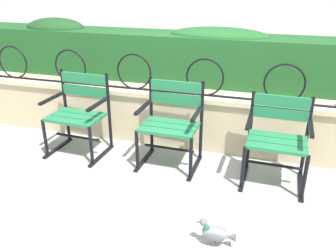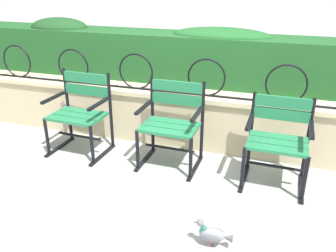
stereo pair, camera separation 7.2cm
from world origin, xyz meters
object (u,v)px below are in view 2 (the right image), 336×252
park_chair_left (81,111)px  park_chair_centre (172,122)px  park_chair_right (278,138)px  pigeon_near_chairs (212,234)px

park_chair_left → park_chair_centre: bearing=1.7°
park_chair_right → pigeon_near_chairs: 1.21m
park_chair_right → pigeon_near_chairs: size_ratio=2.87×
pigeon_near_chairs → park_chair_centre: bearing=120.5°
park_chair_left → park_chair_centre: 1.06m
park_chair_left → park_chair_centre: size_ratio=1.01×
park_chair_right → pigeon_near_chairs: bearing=-109.6°
park_chair_left → park_chair_right: (2.12, -0.02, -0.02)m
park_chair_centre → pigeon_near_chairs: size_ratio=3.05×
pigeon_near_chairs → park_chair_right: bearing=70.4°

